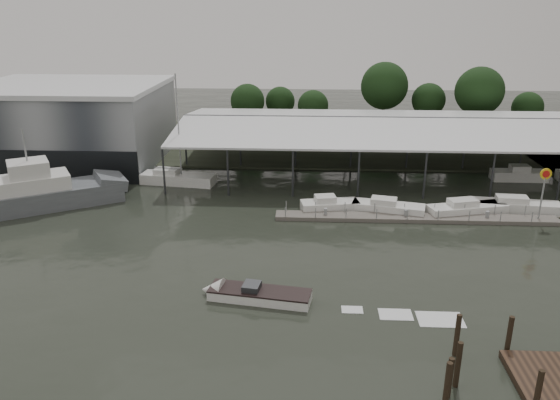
{
  "coord_description": "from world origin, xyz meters",
  "views": [
    {
      "loc": [
        4.1,
        -41.38,
        20.24
      ],
      "look_at": [
        1.51,
        8.2,
        2.5
      ],
      "focal_mm": 35.0,
      "sensor_mm": 36.0,
      "label": 1
    }
  ],
  "objects_px": {
    "shell_fuel_sign": "(544,185)",
    "grey_trawler": "(43,193)",
    "speedboat_underway": "(251,294)",
    "white_sailboat": "(177,178)"
  },
  "relations": [
    {
      "from": "shell_fuel_sign",
      "to": "grey_trawler",
      "type": "xyz_separation_m",
      "value": [
        -50.74,
        1.76,
        -2.35
      ]
    },
    {
      "from": "shell_fuel_sign",
      "to": "speedboat_underway",
      "type": "distance_m",
      "value": 31.66
    },
    {
      "from": "shell_fuel_sign",
      "to": "grey_trawler",
      "type": "bearing_deg",
      "value": 178.01
    },
    {
      "from": "shell_fuel_sign",
      "to": "grey_trawler",
      "type": "relative_size",
      "value": 0.33
    },
    {
      "from": "grey_trawler",
      "to": "white_sailboat",
      "type": "xyz_separation_m",
      "value": [
        12.21,
        8.68,
        -0.92
      ]
    },
    {
      "from": "shell_fuel_sign",
      "to": "white_sailboat",
      "type": "relative_size",
      "value": 0.42
    },
    {
      "from": "white_sailboat",
      "to": "speedboat_underway",
      "type": "height_order",
      "value": "white_sailboat"
    },
    {
      "from": "grey_trawler",
      "to": "white_sailboat",
      "type": "distance_m",
      "value": 15.01
    },
    {
      "from": "shell_fuel_sign",
      "to": "white_sailboat",
      "type": "height_order",
      "value": "white_sailboat"
    },
    {
      "from": "speedboat_underway",
      "to": "white_sailboat",
      "type": "bearing_deg",
      "value": -57.33
    }
  ]
}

